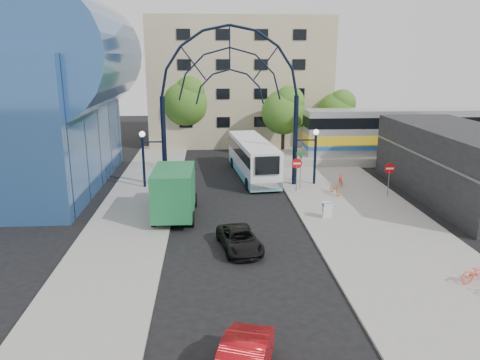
{
  "coord_description": "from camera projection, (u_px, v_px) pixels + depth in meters",
  "views": [
    {
      "loc": [
        -1.69,
        -21.07,
        9.82
      ],
      "look_at": [
        0.19,
        6.0,
        2.64
      ],
      "focal_mm": 35.0,
      "sensor_mm": 36.0,
      "label": 1
    }
  ],
  "objects": [
    {
      "name": "stop_sign",
      "position": [
        297.0,
        167.0,
        34.33
      ],
      "size": [
        0.8,
        0.07,
        2.5
      ],
      "color": "slate",
      "rests_on": "sidewalk_east"
    },
    {
      "name": "gateway_arch",
      "position": [
        230.0,
        74.0,
        34.25
      ],
      "size": [
        13.64,
        0.44,
        12.1
      ],
      "color": "black",
      "rests_on": "ground"
    },
    {
      "name": "train_car",
      "position": [
        434.0,
        131.0,
        44.76
      ],
      "size": [
        25.1,
        3.05,
        4.2
      ],
      "color": "#B7B7BC",
      "rests_on": "train_platform"
    },
    {
      "name": "train_platform",
      "position": [
        432.0,
        157.0,
        45.4
      ],
      "size": [
        32.0,
        5.0,
        0.8
      ],
      "primitive_type": "cube",
      "color": "gray",
      "rests_on": "ground"
    },
    {
      "name": "bike_near_b",
      "position": [
        341.0,
        180.0,
        36.16
      ],
      "size": [
        0.64,
        1.63,
        0.95
      ],
      "primitive_type": "imported",
      "rotation": [
        0.0,
        0.0,
        -0.12
      ],
      "color": "#F93D31",
      "rests_on": "sidewalk_east"
    },
    {
      "name": "bike_near_a",
      "position": [
        335.0,
        188.0,
        33.95
      ],
      "size": [
        0.82,
        1.77,
        0.89
      ],
      "primitive_type": "imported",
      "rotation": [
        0.0,
        0.0,
        0.14
      ],
      "color": "#CE6629",
      "rests_on": "sidewalk_east"
    },
    {
      "name": "ground",
      "position": [
        245.0,
        263.0,
        22.94
      ],
      "size": [
        120.0,
        120.0,
        0.0
      ],
      "primitive_type": "plane",
      "color": "black",
      "rests_on": "ground"
    },
    {
      "name": "green_truck",
      "position": [
        175.0,
        191.0,
        29.38
      ],
      "size": [
        2.62,
        6.5,
        3.26
      ],
      "rotation": [
        0.0,
        0.0,
        -0.02
      ],
      "color": "black",
      "rests_on": "ground"
    },
    {
      "name": "plaza_west",
      "position": [
        130.0,
        223.0,
        28.28
      ],
      "size": [
        5.0,
        50.0,
        0.12
      ],
      "primitive_type": "cube",
      "color": "gray",
      "rests_on": "ground"
    },
    {
      "name": "bike_far_a",
      "position": [
        480.0,
        272.0,
        20.61
      ],
      "size": [
        1.98,
        1.02,
        0.99
      ],
      "primitive_type": "imported",
      "rotation": [
        0.0,
        0.0,
        1.77
      ],
      "color": "#FE4132",
      "rests_on": "sidewalk_east"
    },
    {
      "name": "commercial_block_east",
      "position": [
        459.0,
        163.0,
        33.02
      ],
      "size": [
        6.0,
        16.0,
        5.0
      ],
      "primitive_type": "cube",
      "color": "black",
      "rests_on": "ground"
    },
    {
      "name": "do_not_enter_sign",
      "position": [
        389.0,
        172.0,
        32.82
      ],
      "size": [
        0.76,
        0.07,
        2.48
      ],
      "color": "slate",
      "rests_on": "sidewalk_east"
    },
    {
      "name": "black_suv",
      "position": [
        240.0,
        240.0,
        24.41
      ],
      "size": [
        2.53,
        4.31,
        1.12
      ],
      "primitive_type": "imported",
      "rotation": [
        0.0,
        0.0,
        0.17
      ],
      "color": "black",
      "rests_on": "ground"
    },
    {
      "name": "street_name_sign",
      "position": [
        301.0,
        163.0,
        34.9
      ],
      "size": [
        0.7,
        0.7,
        2.8
      ],
      "color": "slate",
      "rests_on": "sidewalk_east"
    },
    {
      "name": "city_bus",
      "position": [
        253.0,
        158.0,
        39.22
      ],
      "size": [
        3.52,
        11.29,
        3.05
      ],
      "rotation": [
        0.0,
        0.0,
        0.1
      ],
      "color": "white",
      "rests_on": "ground"
    },
    {
      "name": "sandwich_board",
      "position": [
        327.0,
        208.0,
        28.89
      ],
      "size": [
        0.55,
        0.61,
        0.99
      ],
      "color": "white",
      "rests_on": "sidewalk_east"
    },
    {
      "name": "transit_hall",
      "position": [
        24.0,
        100.0,
        34.67
      ],
      "size": [
        16.5,
        18.0,
        14.5
      ],
      "color": "#2F5691",
      "rests_on": "ground"
    },
    {
      "name": "tree_north_c",
      "position": [
        338.0,
        110.0,
        49.59
      ],
      "size": [
        4.16,
        4.16,
        6.5
      ],
      "color": "#382314",
      "rests_on": "ground"
    },
    {
      "name": "tree_north_a",
      "position": [
        285.0,
        110.0,
        47.18
      ],
      "size": [
        4.48,
        4.48,
        7.0
      ],
      "color": "#382314",
      "rests_on": "ground"
    },
    {
      "name": "apartment_block",
      "position": [
        238.0,
        81.0,
        55.01
      ],
      "size": [
        20.0,
        12.1,
        14.0
      ],
      "color": "tan",
      "rests_on": "ground"
    },
    {
      "name": "sidewalk_east",
      "position": [
        375.0,
        229.0,
        27.32
      ],
      "size": [
        8.0,
        56.0,
        0.12
      ],
      "primitive_type": "cube",
      "color": "gray",
      "rests_on": "ground"
    },
    {
      "name": "tree_north_b",
      "position": [
        187.0,
        100.0,
        50.19
      ],
      "size": [
        5.12,
        5.12,
        8.0
      ],
      "color": "#382314",
      "rests_on": "ground"
    }
  ]
}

